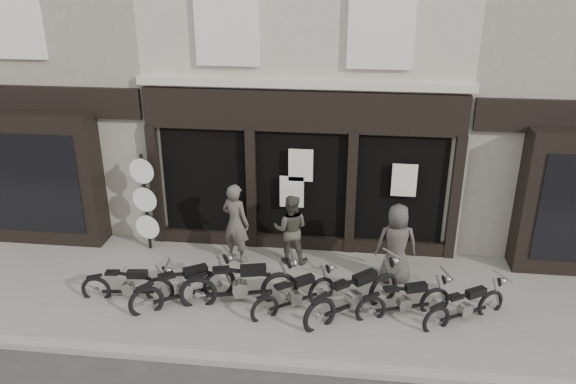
# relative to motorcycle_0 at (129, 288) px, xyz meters

# --- Properties ---
(ground_plane) EXTENTS (90.00, 90.00, 0.00)m
(ground_plane) POSITION_rel_motorcycle_0_xyz_m (3.24, -0.33, -0.36)
(ground_plane) COLOR #2D2B28
(ground_plane) RESTS_ON ground
(pavement) EXTENTS (30.00, 4.20, 0.12)m
(pavement) POSITION_rel_motorcycle_0_xyz_m (3.24, 0.57, -0.30)
(pavement) COLOR #69655C
(pavement) RESTS_ON ground_plane
(kerb) EXTENTS (30.00, 0.25, 0.13)m
(kerb) POSITION_rel_motorcycle_0_xyz_m (3.24, -1.58, -0.30)
(kerb) COLOR gray
(kerb) RESTS_ON ground_plane
(central_building) EXTENTS (7.30, 6.22, 8.34)m
(central_building) POSITION_rel_motorcycle_0_xyz_m (3.24, 5.62, 3.72)
(central_building) COLOR #B6AD9C
(central_building) RESTS_ON ground
(neighbour_left) EXTENTS (5.60, 6.73, 8.34)m
(neighbour_left) POSITION_rel_motorcycle_0_xyz_m (-3.11, 5.56, 3.68)
(neighbour_left) COLOR gray
(neighbour_left) RESTS_ON ground
(neighbour_right) EXTENTS (5.60, 6.73, 8.34)m
(neighbour_right) POSITION_rel_motorcycle_0_xyz_m (9.59, 5.56, 3.68)
(neighbour_right) COLOR gray
(neighbour_right) RESTS_ON ground
(motorcycle_0) EXTENTS (1.90, 0.52, 0.91)m
(motorcycle_0) POSITION_rel_motorcycle_0_xyz_m (0.00, 0.00, 0.00)
(motorcycle_0) COLOR black
(motorcycle_0) RESTS_ON ground
(motorcycle_1) EXTENTS (1.94, 1.45, 1.05)m
(motorcycle_1) POSITION_rel_motorcycle_0_xyz_m (1.19, -0.02, 0.06)
(motorcycle_1) COLOR black
(motorcycle_1) RESTS_ON ground
(motorcycle_2) EXTENTS (2.34, 0.89, 1.14)m
(motorcycle_2) POSITION_rel_motorcycle_0_xyz_m (2.29, 0.11, 0.09)
(motorcycle_2) COLOR black
(motorcycle_2) RESTS_ON ground
(motorcycle_3) EXTENTS (1.63, 1.36, 0.92)m
(motorcycle_3) POSITION_rel_motorcycle_0_xyz_m (3.38, 0.06, 0.00)
(motorcycle_3) COLOR black
(motorcycle_3) RESTS_ON ground
(motorcycle_4) EXTENTS (1.93, 1.74, 1.12)m
(motorcycle_4) POSITION_rel_motorcycle_0_xyz_m (4.54, 0.02, 0.08)
(motorcycle_4) COLOR black
(motorcycle_4) RESTS_ON ground
(motorcycle_5) EXTENTS (1.86, 0.91, 0.93)m
(motorcycle_5) POSITION_rel_motorcycle_0_xyz_m (5.51, 0.10, 0.01)
(motorcycle_5) COLOR black
(motorcycle_5) RESTS_ON ground
(motorcycle_6) EXTENTS (1.71, 1.20, 0.91)m
(motorcycle_6) POSITION_rel_motorcycle_0_xyz_m (6.65, 0.04, 0.00)
(motorcycle_6) COLOR black
(motorcycle_6) RESTS_ON ground
(man_left) EXTENTS (0.80, 0.68, 1.86)m
(man_left) POSITION_rel_motorcycle_0_xyz_m (1.85, 1.82, 0.69)
(man_left) COLOR #4B443E
(man_left) RESTS_ON pavement
(man_centre) EXTENTS (0.79, 0.62, 1.62)m
(man_centre) POSITION_rel_motorcycle_0_xyz_m (3.08, 1.90, 0.57)
(man_centre) COLOR #3E3B32
(man_centre) RESTS_ON pavement
(man_right) EXTENTS (0.91, 0.63, 1.77)m
(man_right) POSITION_rel_motorcycle_0_xyz_m (5.38, 1.32, 0.64)
(man_right) COLOR #3E3733
(man_right) RESTS_ON pavement
(advert_sign_post) EXTENTS (0.60, 0.39, 2.48)m
(advert_sign_post) POSITION_rel_motorcycle_0_xyz_m (-0.32, 2.10, 0.85)
(advert_sign_post) COLOR black
(advert_sign_post) RESTS_ON ground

